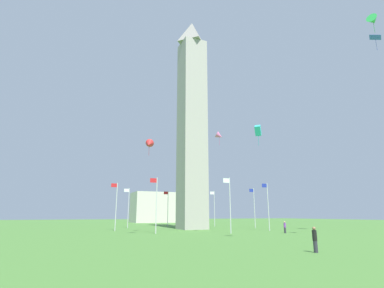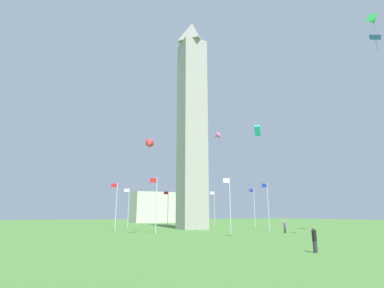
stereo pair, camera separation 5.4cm
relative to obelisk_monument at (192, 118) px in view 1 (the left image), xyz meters
The scene contains 18 objects.
ground_plane 21.62m from the obelisk_monument, ahead, with size 260.00×260.00×0.00m, color #477A33.
obelisk_monument is the anchor object (origin of this frame).
flagpole_n 22.24m from the obelisk_monument, ahead, with size 1.12×0.14×7.96m.
flagpole_ne 22.23m from the obelisk_monument, 44.83° to the left, with size 1.12×0.14×7.96m.
flagpole_e 22.20m from the obelisk_monument, 89.75° to the left, with size 1.12×0.14×7.96m.
flagpole_se 22.18m from the obelisk_monument, 134.82° to the left, with size 1.12×0.14×7.96m.
flagpole_s 22.17m from the obelisk_monument, behind, with size 1.12×0.14×7.96m.
flagpole_sw 22.18m from the obelisk_monument, 134.82° to the right, with size 1.12×0.14×7.96m.
flagpole_w 22.20m from the obelisk_monument, 89.75° to the right, with size 1.12×0.14×7.96m.
flagpole_nw 22.23m from the obelisk_monument, 44.83° to the right, with size 1.12×0.14×7.96m.
person_purple_shirt 27.53m from the obelisk_monument, 115.17° to the left, with size 0.32×0.32×1.68m.
person_black_shirt 41.33m from the obelisk_monument, 80.85° to the left, with size 0.32×0.32×1.77m.
kite_blue_diamond 33.27m from the obelisk_monument, 125.81° to the left, with size 2.13×2.11×2.48m.
kite_cyan_box 27.68m from the obelisk_monument, 83.26° to the left, with size 1.23×1.23×2.37m.
kite_pink_delta 16.04m from the obelisk_monument, 83.47° to the left, with size 1.63×1.51×2.09m.
kite_red_delta 16.94m from the obelisk_monument, 40.26° to the left, with size 1.81×1.98×2.60m.
kite_green_delta 34.00m from the obelisk_monument, 105.40° to the left, with size 1.60×1.50×2.28m.
distant_building 52.67m from the obelisk_monument, 100.73° to the right, with size 19.38×11.05×10.04m.
Camera 1 is at (22.54, 52.19, 2.62)m, focal length 27.82 mm.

